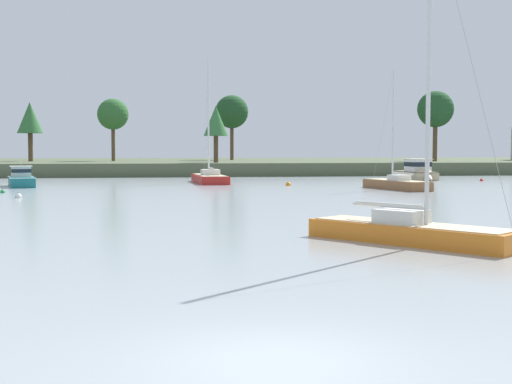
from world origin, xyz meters
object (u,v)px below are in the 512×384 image
Objects in this scene: mooring_buoy_white at (18,197)px; sailboat_orange at (410,236)px; sailboat_wood at (396,187)px; mooring_buoy_green at (3,192)px; cruiser_teal at (21,182)px; sailboat_red at (210,180)px; cruiser_sand at (419,175)px; mooring_buoy_orange at (288,185)px; mooring_buoy_red at (481,180)px.

sailboat_orange is at bearing -54.75° from mooring_buoy_white.
sailboat_wood is 35.02m from sailboat_orange.
sailboat_orange is at bearing -57.00° from mooring_buoy_green.
cruiser_teal is 10.08m from mooring_buoy_green.
sailboat_wood is (33.14, -9.94, -0.18)m from cruiser_teal.
mooring_buoy_green is at bearing -141.16° from sailboat_red.
mooring_buoy_white is at bearing 125.25° from sailboat_orange.
cruiser_teal is at bearing -170.10° from cruiser_sand.
sailboat_orange is 33.12m from mooring_buoy_white.
cruiser_teal is 0.54× the size of sailboat_orange.
mooring_buoy_orange reaches higher than mooring_buoy_white.
cruiser_sand is 0.75× the size of sailboat_wood.
sailboat_wood is at bearing 11.40° from mooring_buoy_white.
mooring_buoy_red is (44.91, 19.91, -0.02)m from mooring_buoy_white.
sailboat_wood is (15.11, -14.04, -0.04)m from sailboat_red.
cruiser_sand is 0.60× the size of sailboat_red.
sailboat_orange reaches higher than mooring_buoy_orange.
cruiser_teal is 25.19m from mooring_buoy_orange.
cruiser_sand reaches higher than cruiser_teal.
mooring_buoy_red is (47.69, 3.84, -0.35)m from cruiser_teal.
sailboat_red reaches higher than mooring_buoy_orange.
mooring_buoy_orange is (-8.05, 7.74, -0.15)m from sailboat_wood.
mooring_buoy_green is (-17.59, -14.17, -0.20)m from sailboat_red.
sailboat_red is at bearing 137.10° from sailboat_wood.
cruiser_teal is 12.63× the size of mooring_buoy_orange.
mooring_buoy_red is at bearing -30.66° from cruiser_sand.
sailboat_wood is 30.97m from mooring_buoy_white.
mooring_buoy_green is at bearing 123.00° from sailboat_orange.
cruiser_teal is at bearing 92.49° from mooring_buoy_green.
sailboat_orange reaches higher than sailboat_wood.
mooring_buoy_red is at bearing 4.61° from cruiser_teal.
sailboat_red reaches higher than mooring_buoy_red.
mooring_buoy_green is at bearing -162.29° from mooring_buoy_orange.
cruiser_sand is at bearing 30.88° from mooring_buoy_white.
mooring_buoy_red is at bearing 14.97° from mooring_buoy_orange.
sailboat_wood is 20.04m from mooring_buoy_red.
mooring_buoy_red is at bearing 16.41° from mooring_buoy_green.
cruiser_sand is 54.22m from sailboat_orange.
mooring_buoy_white reaches higher than mooring_buoy_red.
sailboat_red is at bearing 38.84° from mooring_buoy_green.
mooring_buoy_green is (-21.45, 33.04, -0.20)m from sailboat_orange.
mooring_buoy_white is at bearing -127.12° from sailboat_red.
sailboat_wood reaches higher than mooring_buoy_orange.
cruiser_teal is at bearing 174.99° from mooring_buoy_orange.
cruiser_teal is 34.60m from sailboat_wood.
cruiser_teal is at bearing 99.81° from mooring_buoy_white.
mooring_buoy_white is (-19.11, 27.04, -0.18)m from sailboat_orange.
mooring_buoy_orange is (25.09, -2.20, -0.33)m from cruiser_teal.
mooring_buoy_white reaches higher than mooring_buoy_green.
cruiser_sand is at bearing 22.76° from mooring_buoy_green.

